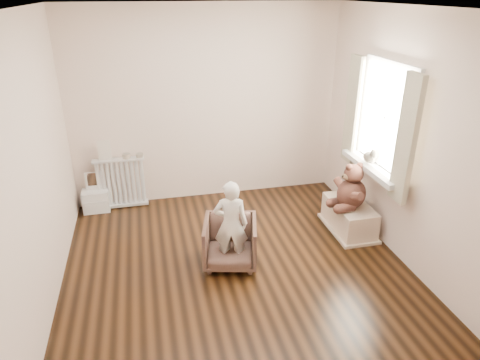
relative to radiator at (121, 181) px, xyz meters
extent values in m
cube|color=black|center=(1.21, -1.68, -0.39)|extent=(3.60, 3.60, 0.01)
cube|color=white|center=(1.21, -1.68, 2.21)|extent=(3.60, 3.60, 0.01)
cube|color=#EFE5CC|center=(1.21, 0.12, 0.91)|extent=(3.60, 0.02, 2.60)
cube|color=#EFE5CC|center=(1.21, -3.48, 0.91)|extent=(3.60, 0.02, 2.60)
cube|color=#EFE5CC|center=(-0.59, -1.68, 0.91)|extent=(0.02, 3.60, 2.60)
cube|color=#EFE5CC|center=(3.01, -1.68, 0.91)|extent=(0.02, 3.60, 2.60)
cube|color=white|center=(2.97, -1.38, 1.06)|extent=(0.03, 0.90, 1.10)
cube|color=silver|center=(2.88, -1.38, 0.48)|extent=(0.22, 1.10, 0.06)
cube|color=#C1BA9A|center=(2.86, -1.95, 1.00)|extent=(0.06, 0.26, 1.30)
cube|color=#C1BA9A|center=(2.86, -0.81, 1.00)|extent=(0.06, 0.26, 1.30)
cube|color=silver|center=(0.00, 0.00, 0.00)|extent=(0.67, 0.13, 0.70)
cube|color=beige|center=(-0.16, 0.00, 0.45)|extent=(0.16, 0.01, 0.27)
cylinder|color=#A59E8C|center=(0.11, 0.00, 0.34)|extent=(0.10, 0.10, 0.06)
cylinder|color=#A59E8C|center=(0.28, 0.00, 0.34)|extent=(0.09, 0.09, 0.05)
cube|color=silver|center=(-0.34, -0.03, -0.11)|extent=(0.34, 0.24, 0.53)
imported|color=brown|center=(1.16, -1.62, -0.13)|extent=(0.67, 0.68, 0.52)
imported|color=white|center=(1.16, -1.67, 0.12)|extent=(0.40, 0.31, 0.98)
cube|color=beige|center=(2.73, -1.26, -0.19)|extent=(0.40, 0.76, 0.36)
camera|label=1|loc=(0.38, -5.44, 2.36)|focal=32.00mm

